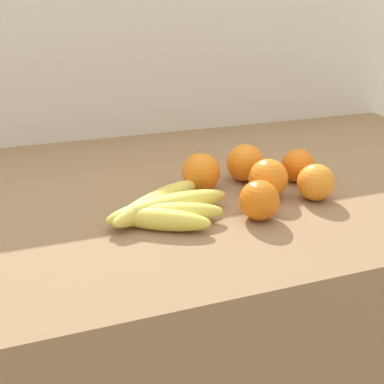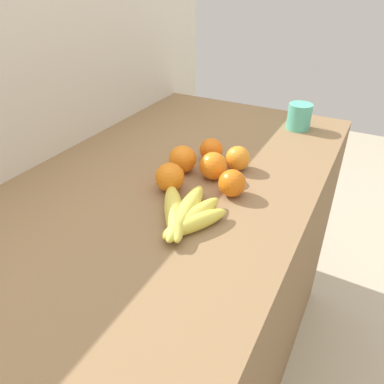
{
  "view_description": "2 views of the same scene",
  "coord_description": "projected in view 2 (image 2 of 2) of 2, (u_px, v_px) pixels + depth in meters",
  "views": [
    {
      "loc": [
        -0.23,
        -0.81,
        1.23
      ],
      "look_at": [
        0.01,
        -0.12,
        0.92
      ],
      "focal_mm": 44.12,
      "sensor_mm": 36.0,
      "label": 1
    },
    {
      "loc": [
        -0.62,
        -0.45,
        1.36
      ],
      "look_at": [
        0.03,
        -0.11,
        0.91
      ],
      "focal_mm": 34.71,
      "sensor_mm": 36.0,
      "label": 2
    }
  ],
  "objects": [
    {
      "name": "wall_back",
      "position": [
        47.0,
        226.0,
        1.18
      ],
      "size": [
        1.94,
        0.06,
        1.3
      ],
      "primitive_type": "cube",
      "color": "silver",
      "rests_on": "ground"
    },
    {
      "name": "orange_far_right",
      "position": [
        238.0,
        158.0,
        1.0
      ],
      "size": [
        0.07,
        0.07,
        0.07
      ],
      "primitive_type": "sphere",
      "color": "orange",
      "rests_on": "counter"
    },
    {
      "name": "counter",
      "position": [
        157.0,
        318.0,
        1.13
      ],
      "size": [
        1.54,
        0.74,
        0.88
      ],
      "primitive_type": "cube",
      "color": "olive",
      "rests_on": "ground"
    },
    {
      "name": "orange_back_left",
      "position": [
        232.0,
        183.0,
        0.89
      ],
      "size": [
        0.07,
        0.07,
        0.07
      ],
      "primitive_type": "sphere",
      "color": "orange",
      "rests_on": "counter"
    },
    {
      "name": "mug",
      "position": [
        299.0,
        117.0,
        1.25
      ],
      "size": [
        0.08,
        0.08,
        0.09
      ],
      "primitive_type": "cylinder",
      "color": "#56BFA4",
      "rests_on": "counter"
    },
    {
      "name": "orange_front",
      "position": [
        213.0,
        166.0,
        0.96
      ],
      "size": [
        0.07,
        0.07,
        0.07
      ],
      "primitive_type": "sphere",
      "color": "orange",
      "rests_on": "counter"
    },
    {
      "name": "orange_center",
      "position": [
        182.0,
        159.0,
        0.99
      ],
      "size": [
        0.07,
        0.07,
        0.07
      ],
      "primitive_type": "sphere",
      "color": "orange",
      "rests_on": "counter"
    },
    {
      "name": "banana_bunch",
      "position": [
        185.0,
        215.0,
        0.8
      ],
      "size": [
        0.22,
        0.19,
        0.04
      ],
      "color": "#E3D44C",
      "rests_on": "counter"
    },
    {
      "name": "orange_right",
      "position": [
        211.0,
        150.0,
        1.05
      ],
      "size": [
        0.07,
        0.07,
        0.07
      ],
      "primitive_type": "sphere",
      "color": "orange",
      "rests_on": "counter"
    },
    {
      "name": "orange_back_right",
      "position": [
        170.0,
        177.0,
        0.91
      ],
      "size": [
        0.07,
        0.07,
        0.07
      ],
      "primitive_type": "sphere",
      "color": "orange",
      "rests_on": "counter"
    }
  ]
}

